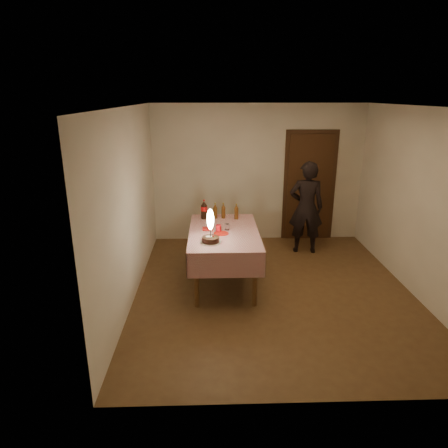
{
  "coord_description": "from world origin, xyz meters",
  "views": [
    {
      "loc": [
        -0.89,
        -5.26,
        2.75
      ],
      "look_at": [
        -0.71,
        0.26,
        0.95
      ],
      "focal_mm": 32.0,
      "sensor_mm": 36.0,
      "label": 1
    }
  ],
  "objects_px": {
    "dining_table": "(224,238)",
    "birthday_cake": "(211,233)",
    "amber_bottle_mid": "(223,211)",
    "photographer": "(306,207)",
    "cola_bottle": "(204,210)",
    "amber_bottle_right": "(236,212)",
    "red_plate": "(221,233)",
    "amber_bottle_left": "(215,211)",
    "red_cup": "(218,228)",
    "clear_cup": "(227,227)"
  },
  "relations": [
    {
      "from": "red_plate",
      "to": "red_cup",
      "type": "xyz_separation_m",
      "value": [
        -0.04,
        0.09,
        0.05
      ]
    },
    {
      "from": "amber_bottle_left",
      "to": "red_cup",
      "type": "bearing_deg",
      "value": -86.58
    },
    {
      "from": "cola_bottle",
      "to": "birthday_cake",
      "type": "bearing_deg",
      "value": -84.56
    },
    {
      "from": "cola_bottle",
      "to": "photographer",
      "type": "bearing_deg",
      "value": 18.07
    },
    {
      "from": "cola_bottle",
      "to": "clear_cup",
      "type": "bearing_deg",
      "value": -58.21
    },
    {
      "from": "amber_bottle_left",
      "to": "amber_bottle_mid",
      "type": "bearing_deg",
      "value": 0.5
    },
    {
      "from": "amber_bottle_right",
      "to": "amber_bottle_mid",
      "type": "bearing_deg",
      "value": 163.97
    },
    {
      "from": "red_cup",
      "to": "cola_bottle",
      "type": "relative_size",
      "value": 0.31
    },
    {
      "from": "red_cup",
      "to": "amber_bottle_left",
      "type": "relative_size",
      "value": 0.39
    },
    {
      "from": "clear_cup",
      "to": "amber_bottle_left",
      "type": "distance_m",
      "value": 0.62
    },
    {
      "from": "cola_bottle",
      "to": "amber_bottle_right",
      "type": "height_order",
      "value": "cola_bottle"
    },
    {
      "from": "amber_bottle_mid",
      "to": "photographer",
      "type": "distance_m",
      "value": 1.6
    },
    {
      "from": "amber_bottle_right",
      "to": "red_cup",
      "type": "bearing_deg",
      "value": -116.25
    },
    {
      "from": "red_cup",
      "to": "cola_bottle",
      "type": "xyz_separation_m",
      "value": [
        -0.22,
        0.64,
        0.1
      ]
    },
    {
      "from": "red_plate",
      "to": "photographer",
      "type": "xyz_separation_m",
      "value": [
        1.54,
        1.32,
        0.0
      ]
    },
    {
      "from": "birthday_cake",
      "to": "red_plate",
      "type": "distance_m",
      "value": 0.4
    },
    {
      "from": "clear_cup",
      "to": "amber_bottle_right",
      "type": "relative_size",
      "value": 0.35
    },
    {
      "from": "dining_table",
      "to": "birthday_cake",
      "type": "xyz_separation_m",
      "value": [
        -0.2,
        -0.47,
        0.25
      ]
    },
    {
      "from": "birthday_cake",
      "to": "cola_bottle",
      "type": "distance_m",
      "value": 1.09
    },
    {
      "from": "photographer",
      "to": "amber_bottle_right",
      "type": "bearing_deg",
      "value": -154.16
    },
    {
      "from": "photographer",
      "to": "red_plate",
      "type": "bearing_deg",
      "value": -139.42
    },
    {
      "from": "birthday_cake",
      "to": "cola_bottle",
      "type": "relative_size",
      "value": 1.48
    },
    {
      "from": "amber_bottle_right",
      "to": "photographer",
      "type": "xyz_separation_m",
      "value": [
        1.28,
        0.62,
        -0.11
      ]
    },
    {
      "from": "red_plate",
      "to": "amber_bottle_right",
      "type": "bearing_deg",
      "value": 69.55
    },
    {
      "from": "red_cup",
      "to": "cola_bottle",
      "type": "distance_m",
      "value": 0.69
    },
    {
      "from": "birthday_cake",
      "to": "amber_bottle_mid",
      "type": "bearing_deg",
      "value": 79.41
    },
    {
      "from": "clear_cup",
      "to": "amber_bottle_mid",
      "type": "bearing_deg",
      "value": 93.75
    },
    {
      "from": "dining_table",
      "to": "amber_bottle_mid",
      "type": "height_order",
      "value": "amber_bottle_mid"
    },
    {
      "from": "birthday_cake",
      "to": "amber_bottle_right",
      "type": "bearing_deg",
      "value": 68.45
    },
    {
      "from": "clear_cup",
      "to": "amber_bottle_right",
      "type": "xyz_separation_m",
      "value": [
        0.17,
        0.53,
        0.07
      ]
    },
    {
      "from": "cola_bottle",
      "to": "amber_bottle_left",
      "type": "relative_size",
      "value": 1.25
    },
    {
      "from": "clear_cup",
      "to": "amber_bottle_right",
      "type": "bearing_deg",
      "value": 72.37
    },
    {
      "from": "dining_table",
      "to": "birthday_cake",
      "type": "relative_size",
      "value": 3.65
    },
    {
      "from": "red_plate",
      "to": "clear_cup",
      "type": "relative_size",
      "value": 2.44
    },
    {
      "from": "amber_bottle_mid",
      "to": "amber_bottle_right",
      "type": "bearing_deg",
      "value": -16.03
    },
    {
      "from": "red_cup",
      "to": "amber_bottle_right",
      "type": "xyz_separation_m",
      "value": [
        0.3,
        0.61,
        0.07
      ]
    },
    {
      "from": "amber_bottle_mid",
      "to": "red_cup",
      "type": "bearing_deg",
      "value": -97.89
    },
    {
      "from": "birthday_cake",
      "to": "amber_bottle_left",
      "type": "bearing_deg",
      "value": 86.12
    },
    {
      "from": "red_plate",
      "to": "amber_bottle_mid",
      "type": "distance_m",
      "value": 0.77
    },
    {
      "from": "birthday_cake",
      "to": "red_cup",
      "type": "distance_m",
      "value": 0.47
    },
    {
      "from": "amber_bottle_mid",
      "to": "dining_table",
      "type": "bearing_deg",
      "value": -91.04
    },
    {
      "from": "clear_cup",
      "to": "amber_bottle_right",
      "type": "height_order",
      "value": "amber_bottle_right"
    },
    {
      "from": "dining_table",
      "to": "photographer",
      "type": "height_order",
      "value": "photographer"
    },
    {
      "from": "amber_bottle_left",
      "to": "amber_bottle_mid",
      "type": "relative_size",
      "value": 1.0
    },
    {
      "from": "dining_table",
      "to": "red_plate",
      "type": "relative_size",
      "value": 7.82
    },
    {
      "from": "red_plate",
      "to": "red_cup",
      "type": "height_order",
      "value": "red_cup"
    },
    {
      "from": "cola_bottle",
      "to": "amber_bottle_mid",
      "type": "bearing_deg",
      "value": 4.78
    },
    {
      "from": "dining_table",
      "to": "red_cup",
      "type": "xyz_separation_m",
      "value": [
        -0.08,
        -0.02,
        0.16
      ]
    },
    {
      "from": "dining_table",
      "to": "cola_bottle",
      "type": "xyz_separation_m",
      "value": [
        -0.3,
        0.62,
        0.26
      ]
    },
    {
      "from": "birthday_cake",
      "to": "red_cup",
      "type": "xyz_separation_m",
      "value": [
        0.12,
        0.44,
        -0.09
      ]
    }
  ]
}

